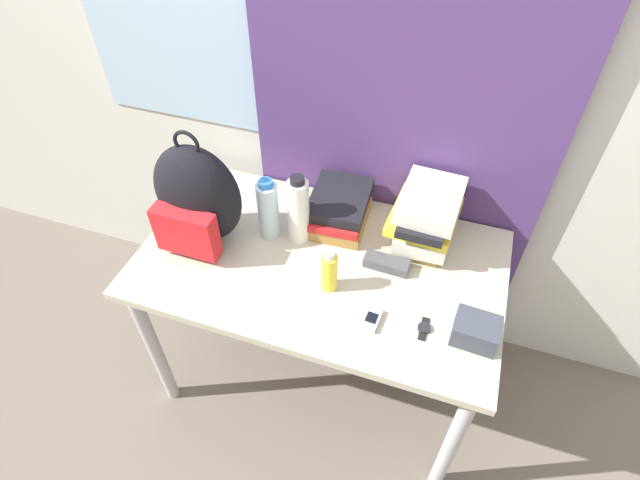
{
  "coord_description": "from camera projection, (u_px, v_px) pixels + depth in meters",
  "views": [
    {
      "loc": [
        0.36,
        -0.71,
        1.98
      ],
      "look_at": [
        0.0,
        0.36,
        0.83
      ],
      "focal_mm": 28.0,
      "sensor_mm": 36.0,
      "label": 1
    }
  ],
  "objects": [
    {
      "name": "book_stack_left",
      "position": [
        338.0,
        209.0,
        1.78
      ],
      "size": [
        0.23,
        0.29,
        0.12
      ],
      "color": "olive",
      "rests_on": "desk"
    },
    {
      "name": "desk",
      "position": [
        320.0,
        278.0,
        1.75
      ],
      "size": [
        1.22,
        0.71,
        0.73
      ],
      "color": "#B7B299",
      "rests_on": "ground_plane"
    },
    {
      "name": "sunglasses_case",
      "position": [
        387.0,
        263.0,
        1.65
      ],
      "size": [
        0.15,
        0.06,
        0.04
      ],
      "color": "#47474C",
      "rests_on": "desk"
    },
    {
      "name": "cell_phone",
      "position": [
        372.0,
        319.0,
        1.51
      ],
      "size": [
        0.05,
        0.09,
        0.02
      ],
      "color": "#B7BCC6",
      "rests_on": "desk"
    },
    {
      "name": "camera_pouch",
      "position": [
        476.0,
        331.0,
        1.44
      ],
      "size": [
        0.13,
        0.11,
        0.08
      ],
      "color": "#383D47",
      "rests_on": "desk"
    },
    {
      "name": "sports_bottle",
      "position": [
        298.0,
        210.0,
        1.67
      ],
      "size": [
        0.07,
        0.07,
        0.27
      ],
      "color": "white",
      "rests_on": "desk"
    },
    {
      "name": "book_stack_center",
      "position": [
        426.0,
        217.0,
        1.68
      ],
      "size": [
        0.23,
        0.29,
        0.21
      ],
      "color": "olive",
      "rests_on": "desk"
    },
    {
      "name": "water_bottle",
      "position": [
        268.0,
        210.0,
        1.7
      ],
      "size": [
        0.07,
        0.07,
        0.24
      ],
      "color": "silver",
      "rests_on": "desk"
    },
    {
      "name": "wristwatch",
      "position": [
        424.0,
        328.0,
        1.49
      ],
      "size": [
        0.04,
        0.08,
        0.01
      ],
      "color": "black",
      "rests_on": "desk"
    },
    {
      "name": "ground_plane",
      "position": [
        291.0,
        447.0,
        1.97
      ],
      "size": [
        12.0,
        12.0,
        0.0
      ],
      "primitive_type": "plane",
      "color": "#665B51"
    },
    {
      "name": "curtain_blue",
      "position": [
        408.0,
        70.0,
        1.53
      ],
      "size": [
        1.04,
        0.04,
        2.5
      ],
      "color": "#4C336B",
      "rests_on": "ground_plane"
    },
    {
      "name": "backpack",
      "position": [
        197.0,
        198.0,
        1.64
      ],
      "size": [
        0.3,
        0.22,
        0.43
      ],
      "color": "black",
      "rests_on": "desk"
    },
    {
      "name": "wall_back",
      "position": [
        363.0,
        54.0,
        1.6
      ],
      "size": [
        6.0,
        0.06,
        2.5
      ],
      "color": "beige",
      "rests_on": "ground_plane"
    },
    {
      "name": "sunscreen_bottle",
      "position": [
        329.0,
        271.0,
        1.55
      ],
      "size": [
        0.05,
        0.05,
        0.16
      ],
      "color": "yellow",
      "rests_on": "desk"
    }
  ]
}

